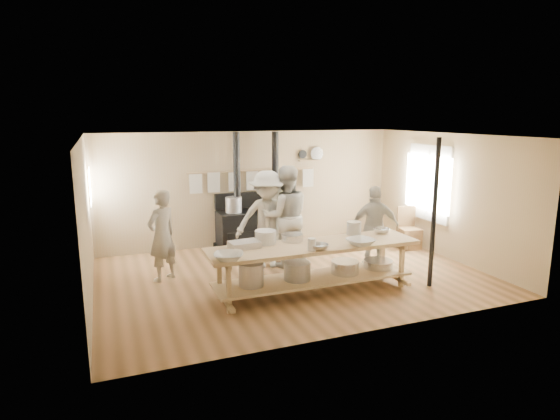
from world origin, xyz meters
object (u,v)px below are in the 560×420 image
Objects in this scene: cook_center at (281,219)px; roasting_pan at (244,245)px; cook_left at (286,216)px; stove at (257,224)px; prep_table at (313,263)px; cook_by_window at (267,219)px; cook_far_left at (162,236)px; chair at (409,236)px; cook_right at (375,227)px.

cook_center is 2.25m from roasting_pan.
cook_left is 4.17× the size of roasting_pan.
prep_table is at bearing -90.04° from stove.
stove is 1.29× the size of cook_left.
cook_by_window is (-0.25, -1.42, 0.44)m from stove.
cook_far_left reaches higher than chair.
roasting_pan is (-4.29, -1.46, 0.63)m from chair.
stove is at bearing 67.95° from roasting_pan.
chair reaches higher than prep_table.
prep_table is at bearing -142.36° from chair.
cook_right is at bearing 144.53° from cook_center.
stove is 2.73m from cook_far_left.
cook_right is 2.10m from cook_by_window.
stove is 0.72× the size of prep_table.
cook_far_left is 4.03m from cook_right.
cook_by_window is at bearing 147.22° from cook_far_left.
cook_right is at bearing -7.90° from cook_by_window.
stove is at bearing 95.18° from cook_by_window.
prep_table is 2.16× the size of cook_far_left.
cook_left reaches higher than cook_by_window.
cook_by_window is (-0.25, 1.60, 0.44)m from prep_table.
stove reaches higher than cook_left.
cook_right is 2.87m from roasting_pan.
chair is at bearing 27.96° from prep_table.
stove reaches higher than cook_far_left.
cook_left is at bearing 145.31° from cook_far_left.
prep_table is 1.88× the size of cook_by_window.
roasting_pan is (1.14, -1.33, 0.07)m from cook_far_left.
chair is (3.05, 0.15, -0.73)m from cook_left.
prep_table is at bearing 111.48° from cook_far_left.
stove reaches higher than prep_table.
cook_left is 1.23× the size of cook_right.
cook_by_window is (-1.93, 0.82, 0.14)m from cook_right.
prep_table is 1.61m from cook_left.
cook_center is at bearing 58.28° from cook_by_window.
cook_by_window reaches higher than cook_center.
stove is 5.40× the size of roasting_pan.
chair is at bearing 147.08° from cook_far_left.
cook_far_left is 3.46× the size of roasting_pan.
cook_right is (1.68, -2.24, 0.30)m from stove.
cook_far_left is 2.39m from cook_left.
stove is at bearing 166.71° from chair.
cook_center is (0.20, -1.00, 0.32)m from stove.
cook_right is 1.82m from chair.
cook_far_left is at bearing 15.34° from cook_center.
stove is 3.02m from prep_table.
cook_center is (0.09, 0.49, -0.16)m from cook_left.
cook_far_left reaches higher than prep_table.
chair is at bearing 16.48° from cook_by_window.
cook_far_left is 1.02× the size of cook_right.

